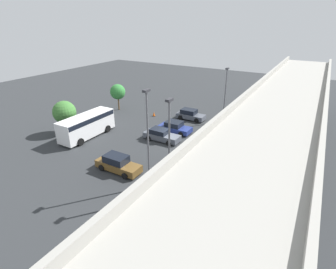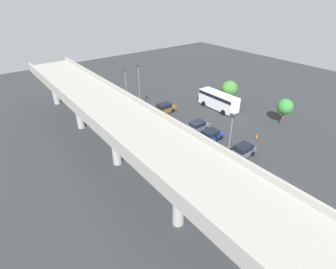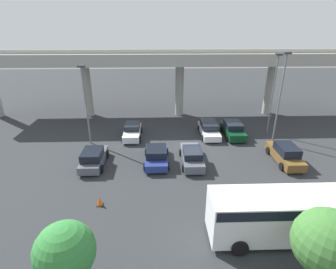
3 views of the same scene
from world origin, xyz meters
name	(u,v)px [view 3 (image 3 of 3)]	position (x,y,z in m)	size (l,w,h in m)	color
ground_plane	(189,157)	(0.00, 0.00, 0.00)	(104.08, 104.08, 0.00)	#2D3033
highway_overpass	(180,63)	(0.00, 12.58, 6.88)	(49.68, 6.50, 8.32)	#9E9B93
parked_car_0	(93,158)	(-8.53, -1.22, 0.73)	(2.03, 4.35, 1.56)	#515660
parked_car_1	(132,131)	(-5.69, 4.96, 0.68)	(1.98, 4.32, 1.45)	silver
parked_car_2	(156,156)	(-3.00, -0.89, 0.70)	(2.19, 4.47, 1.50)	navy
parked_car_3	(192,156)	(0.16, -1.10, 0.69)	(1.99, 4.75, 1.49)	#515660
parked_car_4	(209,129)	(2.84, 5.30, 0.70)	(2.09, 4.79, 1.45)	silver
parked_car_5	(233,130)	(5.45, 4.90, 0.74)	(2.11, 4.46, 1.57)	#0C381E
parked_car_6	(285,154)	(8.60, -1.10, 0.77)	(1.97, 4.87, 1.68)	brown
shuttle_bus	(278,213)	(4.00, -10.06, 1.73)	(7.84, 2.74, 2.90)	white
lamp_post_near_aisle	(273,89)	(9.51, 5.45, 5.10)	(0.70, 0.35, 8.79)	slate
lamp_post_mid_lot	(85,100)	(-9.95, 3.51, 4.69)	(0.70, 0.35, 8.01)	slate
lamp_post_by_overpass	(281,93)	(9.28, 3.21, 5.29)	(0.70, 0.35, 9.16)	slate
tree_front_left	(65,252)	(-6.58, -13.69, 3.09)	(2.51, 2.51, 4.36)	brown
tree_front_centre	(328,243)	(4.53, -13.41, 2.92)	(3.02, 3.02, 4.43)	brown
traffic_cone	(100,201)	(-6.89, -6.80, 0.33)	(0.44, 0.44, 0.70)	black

